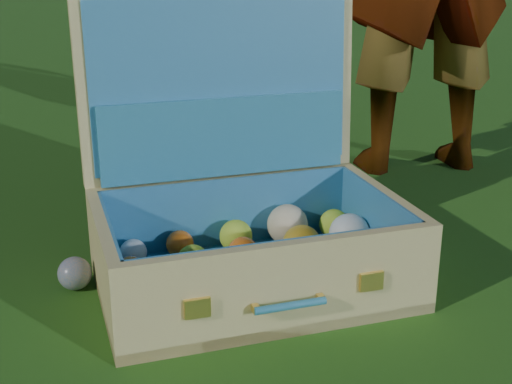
# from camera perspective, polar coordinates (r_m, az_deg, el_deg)

# --- Properties ---
(ground) EXTENTS (60.00, 60.00, 0.00)m
(ground) POSITION_cam_1_polar(r_m,az_deg,el_deg) (1.54, 3.59, -8.08)
(ground) COLOR #215114
(ground) RESTS_ON ground
(stray_ball) EXTENTS (0.07, 0.07, 0.07)m
(stray_ball) POSITION_cam_1_polar(r_m,az_deg,el_deg) (1.59, -14.31, -6.33)
(stray_ball) COLOR teal
(stray_ball) RESTS_ON ground
(suitcase) EXTENTS (0.78, 0.70, 0.62)m
(suitcase) POSITION_cam_1_polar(r_m,az_deg,el_deg) (1.56, -0.80, -0.74)
(suitcase) COLOR #D2BB71
(suitcase) RESTS_ON ground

